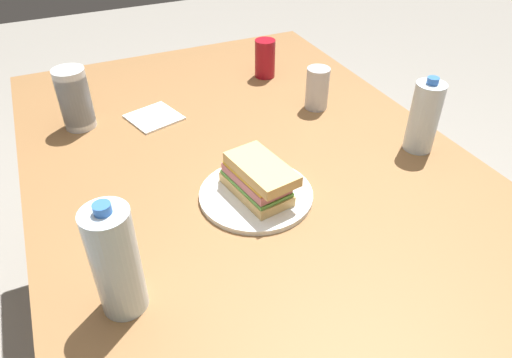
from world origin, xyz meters
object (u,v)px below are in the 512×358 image
Objects in this scene: paper_plate at (256,195)px; soda_can_silver at (317,88)px; sandwich at (258,179)px; dining_table at (278,225)px; water_bottle_spare at (424,117)px; soda_can_red at (265,58)px; water_bottle_tall at (116,261)px; plastic_cup_stack at (75,99)px.

soda_can_silver reaches higher than paper_plate.
paper_plate is at bearing -143.54° from sandwich.
dining_table is 0.45m from water_bottle_spare.
soda_can_red is 0.58m from water_bottle_spare.
dining_table is 0.66m from soda_can_red.
soda_can_red is at bearing -162.58° from water_bottle_spare.
soda_can_red is 1.00× the size of soda_can_silver.
sandwich is 0.85× the size of water_bottle_tall.
water_bottle_spare is at bearing 91.43° from paper_plate.
water_bottle_tall is 1.36× the size of plastic_cup_stack.
plastic_cup_stack is 0.85× the size of water_bottle_spare.
plastic_cup_stack is at bearing -105.04° from soda_can_silver.
plastic_cup_stack is (0.08, -0.60, 0.02)m from soda_can_red.
paper_plate is (-0.03, -0.04, 0.08)m from dining_table.
soda_can_red reaches higher than sandwich.
water_bottle_spare reaches higher than dining_table.
sandwich is 0.64m from soda_can_red.
paper_plate is 0.64m from soda_can_red.
plastic_cup_stack is at bearing -147.04° from sandwich.
plastic_cup_stack is 0.67m from soda_can_silver.
water_bottle_tall reaches higher than plastic_cup_stack.
dining_table is at bearing 58.14° from sandwich.
soda_can_red is at bearing -169.93° from soda_can_silver.
sandwich reaches higher than dining_table.
water_bottle_tall is at bearing -39.72° from soda_can_red.
soda_can_red is (-0.57, 0.29, 0.06)m from paper_plate.
soda_can_red is at bearing 97.87° from plastic_cup_stack.
dining_table is 0.64m from plastic_cup_stack.
plastic_cup_stack reaches higher than soda_can_red.
water_bottle_tall reaches higher than dining_table.
dining_table is at bearing 111.60° from water_bottle_tall.
sandwich is at bearing -88.14° from water_bottle_spare.
paper_plate is 2.09× the size of soda_can_red.
soda_can_silver reaches higher than sandwich.
sandwich is 1.16× the size of plastic_cup_stack.
paper_plate is 0.05m from sandwich.
dining_table is 11.16× the size of plastic_cup_stack.
soda_can_silver is (-0.31, 0.33, 0.06)m from paper_plate.
paper_plate reaches higher than dining_table.
soda_can_red is 0.54× the size of water_bottle_tall.
water_bottle_spare is at bearing 103.38° from water_bottle_tall.
dining_table is 7.31× the size of paper_plate.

